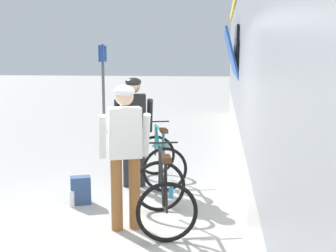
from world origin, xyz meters
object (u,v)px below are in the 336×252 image
(bicycle_near_black, at_px, (163,195))
(water_bottle_by_the_backpack, at_px, (72,199))
(cyclist_far_in_dark, at_px, (134,122))
(backpack_on_platform, at_px, (81,190))
(cyclist_near_in_white, at_px, (125,145))
(bicycle_far_teal, at_px, (160,159))
(water_bottle_near_the_bikes, at_px, (171,192))
(platform_sign_post, at_px, (103,73))

(bicycle_near_black, bearing_deg, water_bottle_by_the_backpack, 157.74)
(cyclist_far_in_dark, relative_size, water_bottle_by_the_backpack, 7.89)
(cyclist_far_in_dark, height_order, backpack_on_platform, cyclist_far_in_dark)
(cyclist_near_in_white, distance_m, bicycle_far_teal, 2.14)
(cyclist_near_in_white, distance_m, water_bottle_near_the_bikes, 1.63)
(backpack_on_platform, height_order, water_bottle_near_the_bikes, backpack_on_platform)
(cyclist_far_in_dark, relative_size, bicycle_near_black, 1.47)
(backpack_on_platform, distance_m, water_bottle_near_the_bikes, 1.32)
(bicycle_far_teal, bearing_deg, water_bottle_by_the_backpack, -128.96)
(cyclist_far_in_dark, bearing_deg, bicycle_near_black, -67.36)
(cyclist_far_in_dark, height_order, bicycle_near_black, cyclist_far_in_dark)
(bicycle_near_black, distance_m, water_bottle_by_the_backpack, 1.50)
(bicycle_far_teal, distance_m, water_bottle_near_the_bikes, 0.88)
(water_bottle_near_the_bikes, bearing_deg, backpack_on_platform, -161.78)
(bicycle_near_black, bearing_deg, cyclist_far_in_dark, 112.64)
(bicycle_far_teal, bearing_deg, cyclist_near_in_white, -93.89)
(cyclist_near_in_white, bearing_deg, water_bottle_near_the_bikes, 71.76)
(bicycle_near_black, xyz_separation_m, platform_sign_post, (-2.53, 6.73, 1.22))
(backpack_on_platform, bearing_deg, platform_sign_post, 80.92)
(bicycle_near_black, relative_size, bicycle_far_teal, 0.98)
(water_bottle_by_the_backpack, bearing_deg, water_bottle_near_the_bikes, 22.00)
(platform_sign_post, bearing_deg, cyclist_far_in_dark, -70.02)
(bicycle_far_teal, relative_size, water_bottle_near_the_bikes, 6.30)
(bicycle_near_black, relative_size, water_bottle_near_the_bikes, 6.15)
(bicycle_far_teal, relative_size, platform_sign_post, 0.51)
(cyclist_near_in_white, height_order, water_bottle_by_the_backpack, cyclist_near_in_white)
(bicycle_far_teal, distance_m, platform_sign_post, 5.48)
(cyclist_far_in_dark, distance_m, platform_sign_post, 5.45)
(water_bottle_near_the_bikes, height_order, platform_sign_post, platform_sign_post)
(cyclist_near_in_white, bearing_deg, bicycle_far_teal, 86.11)
(water_bottle_by_the_backpack, bearing_deg, cyclist_far_in_dark, 57.73)
(water_bottle_by_the_backpack, bearing_deg, backpack_on_platform, 56.02)
(platform_sign_post, bearing_deg, cyclist_near_in_white, -73.04)
(platform_sign_post, bearing_deg, water_bottle_near_the_bikes, -65.96)
(cyclist_near_in_white, relative_size, water_bottle_near_the_bikes, 9.03)
(backpack_on_platform, distance_m, platform_sign_post, 6.33)
(cyclist_far_in_dark, xyz_separation_m, bicycle_near_black, (0.68, -1.64, -0.65))
(cyclist_far_in_dark, height_order, platform_sign_post, platform_sign_post)
(bicycle_far_teal, xyz_separation_m, water_bottle_by_the_backpack, (-1.07, -1.32, -0.29))
(cyclist_far_in_dark, xyz_separation_m, platform_sign_post, (-1.85, 5.09, 0.57))
(bicycle_far_teal, distance_m, backpack_on_platform, 1.55)
(platform_sign_post, bearing_deg, water_bottle_by_the_backpack, -79.26)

